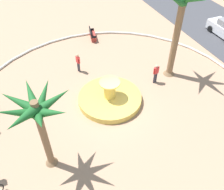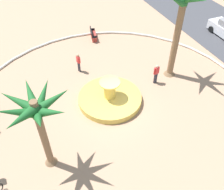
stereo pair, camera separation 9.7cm
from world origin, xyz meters
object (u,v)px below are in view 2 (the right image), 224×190
(palm_tree_by_curb, at_px, (181,15))
(person_cyclist_photo, at_px, (156,73))
(bench_west, at_px, (93,35))
(person_pedestrian_stroll, at_px, (79,62))
(fountain, at_px, (110,98))
(palm_tree_near_fountain, at_px, (36,114))

(palm_tree_by_curb, relative_size, person_cyclist_photo, 4.19)
(palm_tree_by_curb, xyz_separation_m, bench_west, (-7.79, -3.82, -4.82))
(palm_tree_by_curb, xyz_separation_m, person_pedestrian_stroll, (-3.29, -6.71, -4.22))
(bench_west, bearing_deg, fountain, -12.39)
(palm_tree_by_curb, distance_m, bench_west, 9.93)
(bench_west, bearing_deg, person_cyclist_photo, 14.69)
(fountain, bearing_deg, person_pedestrian_stroll, -167.26)
(person_cyclist_photo, bearing_deg, person_pedestrian_stroll, -126.68)
(fountain, height_order, palm_tree_near_fountain, palm_tree_near_fountain)
(bench_west, height_order, person_cyclist_photo, person_cyclist_photo)
(palm_tree_by_curb, bearing_deg, palm_tree_near_fountain, -68.35)
(person_pedestrian_stroll, bearing_deg, bench_west, 147.28)
(person_pedestrian_stroll, bearing_deg, person_cyclist_photo, 53.32)
(bench_west, distance_m, person_pedestrian_stroll, 5.39)
(palm_tree_by_curb, xyz_separation_m, person_cyclist_photo, (0.48, -1.65, -4.21))
(bench_west, relative_size, person_pedestrian_stroll, 0.98)
(person_cyclist_photo, xyz_separation_m, person_pedestrian_stroll, (-3.77, -5.06, -0.01))
(fountain, relative_size, person_cyclist_photo, 2.69)
(palm_tree_near_fountain, relative_size, person_cyclist_photo, 3.07)
(fountain, relative_size, person_pedestrian_stroll, 2.71)
(bench_west, xyz_separation_m, person_pedestrian_stroll, (4.50, -2.89, 0.61))
(fountain, bearing_deg, bench_west, 167.61)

